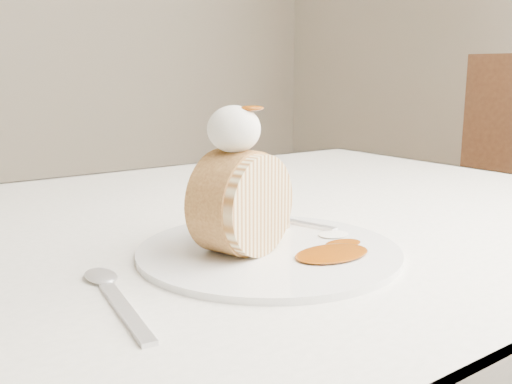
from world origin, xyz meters
TOP-DOWN VIEW (x-y plane):
  - table at (0.00, 0.20)m, footprint 1.40×0.90m
  - plate at (-0.00, 0.03)m, footprint 0.37×0.37m
  - roulade_slice at (-0.03, 0.04)m, footprint 0.12×0.09m
  - cake_chunk at (0.03, 0.10)m, footprint 0.08×0.08m
  - whipped_cream at (-0.04, 0.04)m, footprint 0.06×0.06m
  - caramel_drizzle at (-0.03, 0.03)m, footprint 0.03×0.02m
  - caramel_pool at (0.03, -0.03)m, footprint 0.10×0.09m
  - fork at (0.08, 0.10)m, footprint 0.07×0.17m
  - spoon at (-0.19, -0.02)m, footprint 0.05×0.17m

SIDE VIEW (x-z plane):
  - table at x=0.00m, z-range 0.29..1.04m
  - spoon at x=-0.19m, z-range 0.75..0.75m
  - plate at x=0.00m, z-range 0.75..0.76m
  - fork at x=0.08m, z-range 0.76..0.76m
  - caramel_pool at x=0.03m, z-range 0.76..0.76m
  - cake_chunk at x=0.03m, z-range 0.76..0.81m
  - roulade_slice at x=-0.03m, z-range 0.76..0.86m
  - whipped_cream at x=-0.04m, z-range 0.86..0.91m
  - caramel_drizzle at x=-0.03m, z-range 0.91..0.92m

